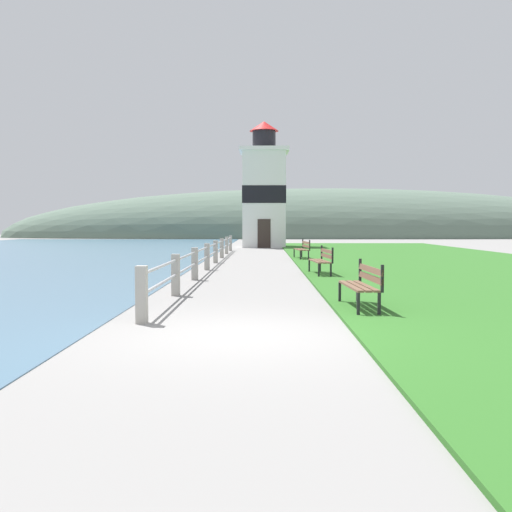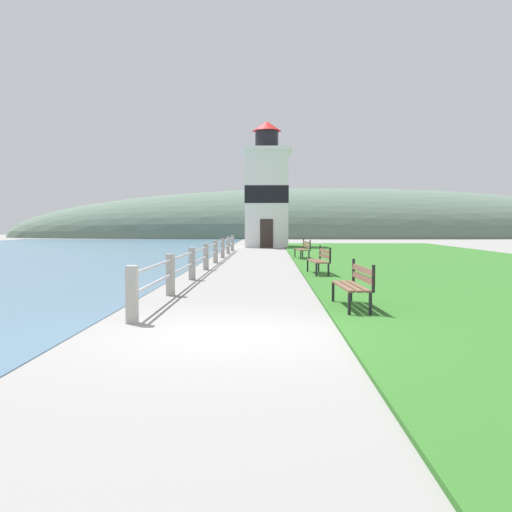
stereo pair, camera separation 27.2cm
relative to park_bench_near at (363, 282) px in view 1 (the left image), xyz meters
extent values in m
plane|color=gray|center=(-2.29, -2.46, -0.54)|extent=(160.00, 160.00, 0.00)
cube|color=#2D6623|center=(5.44, 13.30, -0.51)|extent=(12.00, 47.29, 0.06)
cube|color=#A8A399|center=(-3.92, -1.46, -0.06)|extent=(0.18, 0.18, 0.96)
cube|color=#A8A399|center=(-3.92, 2.23, -0.06)|extent=(0.18, 0.18, 0.96)
cube|color=#A8A399|center=(-3.92, 5.91, -0.06)|extent=(0.18, 0.18, 0.96)
cube|color=#A8A399|center=(-3.92, 9.60, -0.06)|extent=(0.18, 0.18, 0.96)
cube|color=#A8A399|center=(-3.92, 13.28, -0.06)|extent=(0.18, 0.18, 0.96)
cube|color=#A8A399|center=(-3.92, 16.97, -0.06)|extent=(0.18, 0.18, 0.96)
cube|color=#A8A399|center=(-3.92, 20.65, -0.06)|extent=(0.18, 0.18, 0.96)
cube|color=#A8A399|center=(-3.92, 24.34, -0.06)|extent=(0.18, 0.18, 0.96)
cylinder|color=#B2B2B7|center=(-3.92, 11.44, 0.28)|extent=(0.06, 25.80, 0.06)
cylinder|color=#B2B2B7|center=(-3.92, 11.44, -0.06)|extent=(0.06, 25.80, 0.06)
cube|color=brown|center=(-0.24, -0.01, -0.07)|extent=(0.21, 1.81, 0.04)
cube|color=brown|center=(-0.09, 0.00, -0.07)|extent=(0.21, 1.81, 0.04)
cube|color=brown|center=(0.06, 0.00, -0.07)|extent=(0.21, 1.81, 0.04)
cube|color=brown|center=(0.14, 0.01, 0.25)|extent=(0.15, 1.81, 0.11)
cube|color=brown|center=(0.14, 0.01, 0.09)|extent=(0.15, 1.81, 0.11)
cube|color=black|center=(-0.23, -0.89, -0.31)|extent=(0.05, 0.05, 0.45)
cube|color=black|center=(-0.32, 0.86, -0.31)|extent=(0.05, 0.05, 0.45)
cube|color=black|center=(0.14, -0.87, -0.31)|extent=(0.05, 0.05, 0.45)
cube|color=black|center=(0.05, 0.88, -0.31)|extent=(0.05, 0.05, 0.45)
cube|color=black|center=(0.19, -0.87, 0.16)|extent=(0.05, 0.05, 0.49)
cube|color=black|center=(0.10, 0.89, 0.16)|extent=(0.05, 0.05, 0.49)
cube|color=brown|center=(-0.24, 7.35, -0.07)|extent=(0.26, 1.89, 0.04)
cube|color=brown|center=(-0.09, 7.36, -0.07)|extent=(0.26, 1.89, 0.04)
cube|color=brown|center=(0.05, 7.37, -0.07)|extent=(0.26, 1.89, 0.04)
cube|color=brown|center=(0.14, 7.37, 0.25)|extent=(0.20, 1.89, 0.11)
cube|color=brown|center=(0.14, 7.37, 0.09)|extent=(0.20, 1.89, 0.11)
cube|color=black|center=(-0.21, 6.43, -0.31)|extent=(0.05, 0.05, 0.45)
cube|color=black|center=(-0.35, 8.26, -0.31)|extent=(0.05, 0.05, 0.45)
cube|color=black|center=(0.16, 6.46, -0.31)|extent=(0.05, 0.05, 0.45)
cube|color=black|center=(0.02, 8.29, -0.31)|extent=(0.05, 0.05, 0.45)
cube|color=black|center=(0.21, 6.46, 0.16)|extent=(0.05, 0.05, 0.49)
cube|color=black|center=(0.07, 8.29, 0.16)|extent=(0.05, 0.05, 0.49)
cube|color=brown|center=(-0.27, 15.66, -0.07)|extent=(0.30, 1.90, 0.04)
cube|color=brown|center=(-0.13, 15.68, -0.07)|extent=(0.30, 1.90, 0.04)
cube|color=brown|center=(0.02, 15.69, -0.07)|extent=(0.30, 1.90, 0.04)
cube|color=brown|center=(0.11, 15.70, 0.25)|extent=(0.24, 1.90, 0.11)
cube|color=brown|center=(0.11, 15.70, 0.09)|extent=(0.24, 1.90, 0.11)
cube|color=black|center=(-0.22, 14.74, -0.31)|extent=(0.05, 0.05, 0.45)
cube|color=black|center=(-0.40, 16.58, -0.31)|extent=(0.05, 0.05, 0.45)
cube|color=black|center=(0.15, 14.77, -0.31)|extent=(0.05, 0.05, 0.45)
cube|color=black|center=(-0.03, 16.62, -0.31)|extent=(0.05, 0.05, 0.45)
cube|color=black|center=(0.20, 14.78, 0.16)|extent=(0.05, 0.05, 0.49)
cube|color=black|center=(0.01, 16.62, 0.16)|extent=(0.05, 0.05, 0.49)
cube|color=white|center=(-1.83, 30.18, 2.85)|extent=(3.02, 3.02, 6.77)
cube|color=black|center=(-1.83, 30.18, 3.18)|extent=(3.06, 3.06, 1.22)
cube|color=white|center=(-1.83, 30.18, 6.35)|extent=(3.47, 3.47, 0.25)
cylinder|color=black|center=(-1.83, 30.18, 7.11)|extent=(1.66, 1.66, 1.26)
cone|color=red|center=(-1.83, 30.18, 8.08)|extent=(2.07, 2.07, 0.69)
cube|color=#332823|center=(-1.83, 28.65, 0.46)|extent=(0.90, 0.06, 2.00)
ellipsoid|color=#566B5B|center=(5.71, 59.07, -0.54)|extent=(80.00, 16.00, 12.00)
camera|label=1|loc=(-1.90, -10.84, 1.11)|focal=40.00mm
camera|label=2|loc=(-1.63, -10.83, 1.11)|focal=40.00mm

